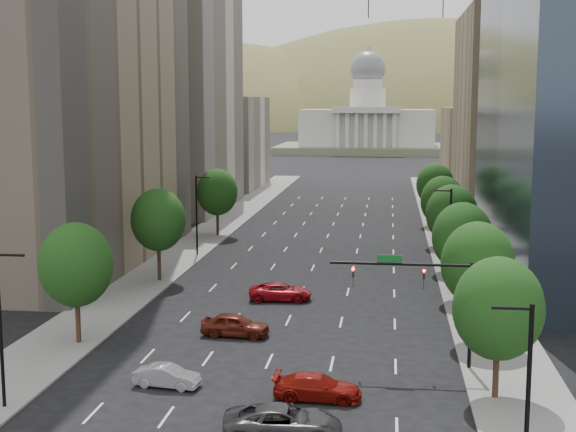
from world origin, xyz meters
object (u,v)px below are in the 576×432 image
at_px(capitol, 367,127).
at_px(car_red_near, 317,387).
at_px(car_maroon, 235,325).
at_px(car_red_far, 280,292).
at_px(car_silver, 167,376).
at_px(car_dkgrey, 283,422).
at_px(traffic_signal, 432,290).

distance_m(capitol, car_red_near, 226.22).
bearing_deg(car_red_near, capitol, 2.06).
height_order(capitol, car_maroon, capitol).
bearing_deg(car_maroon, car_red_far, -5.85).
bearing_deg(car_silver, car_dkgrey, -121.35).
xyz_separation_m(car_silver, car_red_far, (3.88, 21.74, 0.09)).
bearing_deg(capitol, car_silver, -91.37).
xyz_separation_m(traffic_signal, capitol, (-10.53, 219.71, 3.40)).
relative_size(capitol, car_silver, 14.86).
distance_m(car_silver, car_red_far, 22.08).
xyz_separation_m(traffic_signal, car_maroon, (-13.84, 5.32, -4.32)).
xyz_separation_m(car_red_near, car_maroon, (-7.11, 11.67, 0.11)).
relative_size(car_dkgrey, car_red_far, 1.13).
xyz_separation_m(capitol, car_dkgrey, (2.51, -231.56, -7.73)).
bearing_deg(car_red_near, car_red_far, 14.28).
relative_size(capitol, car_dkgrey, 9.85).
distance_m(traffic_signal, car_dkgrey, 14.94).
distance_m(car_red_near, car_red_far, 23.22).
bearing_deg(capitol, car_dkgrey, -89.38).
height_order(capitol, car_dkgrey, capitol).
bearing_deg(car_maroon, car_silver, 172.75).
height_order(car_maroon, car_red_far, car_maroon).
relative_size(car_maroon, car_red_far, 0.92).
relative_size(car_silver, car_red_far, 0.75).
bearing_deg(car_red_near, car_maroon, 32.46).
bearing_deg(car_maroon, car_dkgrey, -157.67).
relative_size(capitol, car_maroon, 12.03).
height_order(car_dkgrey, car_red_near, car_dkgrey).
bearing_deg(traffic_signal, capitol, 92.74).
xyz_separation_m(traffic_signal, car_red_near, (-6.73, -6.35, -4.43)).
distance_m(car_dkgrey, car_red_far, 28.40).
distance_m(car_dkgrey, car_silver, 10.14).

